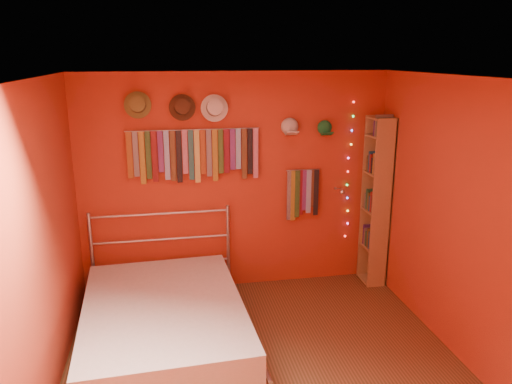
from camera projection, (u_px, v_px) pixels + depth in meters
ground at (267, 371)px, 4.36m from camera, size 3.50×3.50×0.00m
back_wall at (236, 184)px, 5.68m from camera, size 3.50×0.02×2.50m
right_wall at (465, 224)px, 4.34m from camera, size 0.02×3.50×2.50m
left_wall at (39, 252)px, 3.71m from camera, size 0.02×3.50×2.50m
ceiling at (269, 78)px, 3.69m from camera, size 3.50×3.50×0.02m
tie_rack at (194, 153)px, 5.43m from camera, size 1.45×0.03×0.59m
small_tie_rack at (302, 192)px, 5.79m from camera, size 0.40×0.03×0.61m
fedora_olive at (137, 105)px, 5.16m from camera, size 0.28×0.15×0.28m
fedora_brown at (182, 107)px, 5.25m from camera, size 0.28×0.15×0.28m
fedora_white at (215, 108)px, 5.31m from camera, size 0.29×0.16×0.29m
cap_white at (290, 127)px, 5.57m from camera, size 0.19×0.24×0.19m
cap_green at (325, 128)px, 5.65m from camera, size 0.17×0.22×0.17m
fairy_lights at (349, 172)px, 5.86m from camera, size 0.06×0.02×1.64m
reading_lamp at (341, 191)px, 5.72m from camera, size 0.06×0.27×0.08m
bookshelf at (379, 201)px, 5.83m from camera, size 0.25×0.34×2.00m
bed at (164, 323)px, 4.69m from camera, size 1.64×2.15×1.03m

